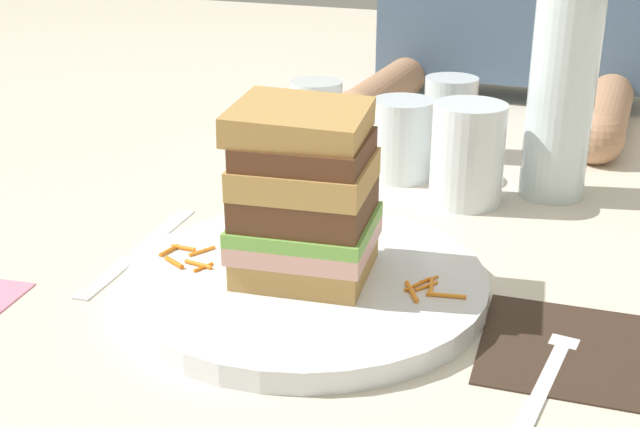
{
  "coord_description": "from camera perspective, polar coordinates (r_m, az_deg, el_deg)",
  "views": [
    {
      "loc": [
        0.23,
        -0.56,
        0.31
      ],
      "look_at": [
        -0.01,
        0.02,
        0.06
      ],
      "focal_mm": 46.04,
      "sensor_mm": 36.0,
      "label": 1
    }
  ],
  "objects": [
    {
      "name": "carrot_shred_5",
      "position": [
        0.69,
        -10.11,
        -3.37
      ],
      "size": [
        0.02,
        0.01,
        0.0
      ],
      "primitive_type": "cylinder",
      "rotation": [
        0.0,
        1.57,
        2.69
      ],
      "color": "orange",
      "rests_on": "main_plate"
    },
    {
      "name": "water_bottle",
      "position": [
        0.87,
        16.53,
        8.9
      ],
      "size": [
        0.07,
        0.07,
        0.28
      ],
      "color": "silver",
      "rests_on": "ground_plane"
    },
    {
      "name": "carrot_shred_1",
      "position": [
        0.68,
        -8.11,
        -3.71
      ],
      "size": [
        0.01,
        0.02,
        0.0
      ],
      "primitive_type": "cylinder",
      "rotation": [
        0.0,
        1.57,
        4.35
      ],
      "color": "orange",
      "rests_on": "main_plate"
    },
    {
      "name": "carrot_shred_7",
      "position": [
        0.65,
        7.57,
        -4.56
      ],
      "size": [
        0.01,
        0.02,
        0.0
      ],
      "primitive_type": "cylinder",
      "rotation": [
        0.0,
        1.57,
        4.1
      ],
      "color": "orange",
      "rests_on": "main_plate"
    },
    {
      "name": "napkin_dark",
      "position": [
        0.62,
        16.45,
        -8.88
      ],
      "size": [
        0.12,
        0.14,
        0.0
      ],
      "primitive_type": "cube",
      "rotation": [
        0.0,
        0.0,
        0.08
      ],
      "color": "#38281E",
      "rests_on": "ground_plane"
    },
    {
      "name": "knife",
      "position": [
        0.76,
        -12.63,
        -2.6
      ],
      "size": [
        0.03,
        0.2,
        0.0
      ],
      "color": "silver",
      "rests_on": "ground_plane"
    },
    {
      "name": "sandwich",
      "position": [
        0.64,
        -1.08,
        1.3
      ],
      "size": [
        0.12,
        0.11,
        0.14
      ],
      "color": "tan",
      "rests_on": "main_plate"
    },
    {
      "name": "fork",
      "position": [
        0.6,
        16.03,
        -9.63
      ],
      "size": [
        0.03,
        0.17,
        0.0
      ],
      "color": "silver",
      "rests_on": "napkin_dark"
    },
    {
      "name": "empty_tumbler_1",
      "position": [
        0.92,
        5.71,
        5.16
      ],
      "size": [
        0.07,
        0.07,
        0.09
      ],
      "primitive_type": "cylinder",
      "color": "silver",
      "rests_on": "ground_plane"
    },
    {
      "name": "carrot_shred_2",
      "position": [
        0.68,
        -8.45,
        -3.51
      ],
      "size": [
        0.03,
        0.01,
        0.0
      ],
      "primitive_type": "cylinder",
      "rotation": [
        0.0,
        1.57,
        3.03
      ],
      "color": "orange",
      "rests_on": "main_plate"
    },
    {
      "name": "empty_tumbler_2",
      "position": [
        1.0,
        9.01,
        6.66
      ],
      "size": [
        0.06,
        0.06,
        0.1
      ],
      "primitive_type": "cylinder",
      "color": "silver",
      "rests_on": "ground_plane"
    },
    {
      "name": "carrot_shred_9",
      "position": [
        0.63,
        8.76,
        -5.64
      ],
      "size": [
        0.03,
        0.01,
        0.0
      ],
      "primitive_type": "cylinder",
      "rotation": [
        0.0,
        1.57,
        3.35
      ],
      "color": "orange",
      "rests_on": "main_plate"
    },
    {
      "name": "juice_glass",
      "position": [
        0.85,
        10.18,
        3.69
      ],
      "size": [
        0.07,
        0.07,
        0.1
      ],
      "color": "white",
      "rests_on": "ground_plane"
    },
    {
      "name": "carrot_shred_4",
      "position": [
        0.71,
        -9.47,
        -2.37
      ],
      "size": [
        0.02,
        0.0,
        0.0
      ],
      "primitive_type": "cylinder",
      "rotation": [
        0.0,
        1.57,
        0.02
      ],
      "color": "orange",
      "rests_on": "main_plate"
    },
    {
      "name": "carrot_shred_3",
      "position": [
        0.7,
        -8.21,
        -2.6
      ],
      "size": [
        0.01,
        0.02,
        0.0
      ],
      "primitive_type": "cylinder",
      "rotation": [
        0.0,
        1.57,
        4.24
      ],
      "color": "orange",
      "rests_on": "main_plate"
    },
    {
      "name": "carrot_shred_10",
      "position": [
        0.65,
        6.85,
        -4.8
      ],
      "size": [
        0.01,
        0.03,
        0.0
      ],
      "primitive_type": "cylinder",
      "rotation": [
        0.0,
        1.57,
        4.28
      ],
      "color": "orange",
      "rests_on": "main_plate"
    },
    {
      "name": "empty_tumbler_0",
      "position": [
        1.03,
        -0.25,
        6.93
      ],
      "size": [
        0.06,
        0.06,
        0.08
      ],
      "primitive_type": "cylinder",
      "color": "silver",
      "rests_on": "ground_plane"
    },
    {
      "name": "main_plate",
      "position": [
        0.67,
        -0.98,
        -4.8
      ],
      "size": [
        0.29,
        0.29,
        0.02
      ],
      "primitive_type": "cylinder",
      "color": "white",
      "rests_on": "ground_plane"
    },
    {
      "name": "carrot_shred_6",
      "position": [
        0.63,
        6.39,
        -5.42
      ],
      "size": [
        0.02,
        0.03,
        0.0
      ],
      "primitive_type": "cylinder",
      "rotation": [
        0.0,
        1.57,
        5.25
      ],
      "color": "orange",
      "rests_on": "main_plate"
    },
    {
      "name": "carrot_shred_0",
      "position": [
        0.71,
        -10.45,
        -2.53
      ],
      "size": [
        0.01,
        0.02,
        0.0
      ],
      "primitive_type": "cylinder",
      "rotation": [
        0.0,
        1.57,
        1.41
      ],
      "color": "orange",
      "rests_on": "main_plate"
    },
    {
      "name": "carrot_shred_8",
      "position": [
        0.65,
        7.45,
        -4.95
      ],
      "size": [
        0.01,
        0.02,
        0.0
      ],
      "primitive_type": "cylinder",
      "rotation": [
        0.0,
        1.57,
        4.15
      ],
      "color": "orange",
      "rests_on": "main_plate"
    },
    {
      "name": "ground_plane",
      "position": [
        0.68,
        -0.03,
        -5.21
      ],
      "size": [
        3.0,
        3.0,
        0.0
      ],
      "primitive_type": "plane",
      "color": "beige"
    },
    {
      "name": "carrot_shred_11",
      "position": [
        0.64,
        7.66,
        -5.16
      ],
      "size": [
        0.01,
        0.03,
        0.0
      ],
      "primitive_type": "cylinder",
      "rotation": [
        0.0,
        1.57,
        1.8
      ],
      "color": "orange",
      "rests_on": "main_plate"
    }
  ]
}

